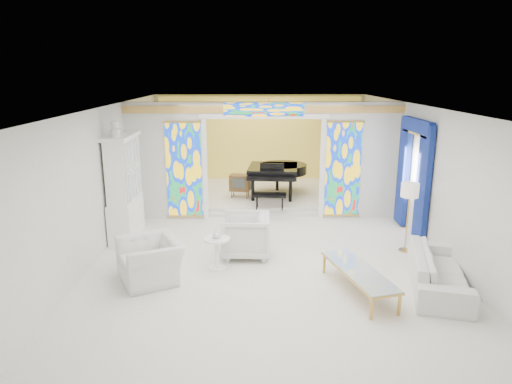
{
  "coord_description": "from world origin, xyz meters",
  "views": [
    {
      "loc": [
        -0.39,
        -9.49,
        3.69
      ],
      "look_at": [
        -0.23,
        0.2,
        1.16
      ],
      "focal_mm": 32.0,
      "sensor_mm": 36.0,
      "label": 1
    }
  ],
  "objects_px": {
    "sofa": "(439,270)",
    "armchair_left": "(150,260)",
    "china_cabinet": "(124,188)",
    "coffee_table": "(359,272)",
    "tv_console": "(240,183)",
    "grand_piano": "(278,171)",
    "armchair_right": "(246,235)"
  },
  "relations": [
    {
      "from": "sofa",
      "to": "armchair_left",
      "type": "bearing_deg",
      "value": 100.5
    },
    {
      "from": "china_cabinet",
      "to": "coffee_table",
      "type": "bearing_deg",
      "value": -31.53
    },
    {
      "from": "sofa",
      "to": "tv_console",
      "type": "bearing_deg",
      "value": 48.26
    },
    {
      "from": "coffee_table",
      "to": "grand_piano",
      "type": "relative_size",
      "value": 0.73
    },
    {
      "from": "armchair_left",
      "to": "sofa",
      "type": "distance_m",
      "value": 5.16
    },
    {
      "from": "sofa",
      "to": "grand_piano",
      "type": "relative_size",
      "value": 0.83
    },
    {
      "from": "coffee_table",
      "to": "tv_console",
      "type": "distance_m",
      "value": 6.05
    },
    {
      "from": "coffee_table",
      "to": "tv_console",
      "type": "relative_size",
      "value": 2.97
    },
    {
      "from": "armchair_left",
      "to": "china_cabinet",
      "type": "bearing_deg",
      "value": 177.29
    },
    {
      "from": "tv_console",
      "to": "sofa",
      "type": "bearing_deg",
      "value": -46.67
    },
    {
      "from": "armchair_left",
      "to": "sofa",
      "type": "height_order",
      "value": "armchair_left"
    },
    {
      "from": "china_cabinet",
      "to": "armchair_right",
      "type": "xyz_separation_m",
      "value": [
        2.76,
        -1.2,
        -0.73
      ]
    },
    {
      "from": "tv_console",
      "to": "china_cabinet",
      "type": "bearing_deg",
      "value": -122.88
    },
    {
      "from": "armchair_left",
      "to": "tv_console",
      "type": "height_order",
      "value": "tv_console"
    },
    {
      "from": "coffee_table",
      "to": "armchair_right",
      "type": "bearing_deg",
      "value": 139.15
    },
    {
      "from": "china_cabinet",
      "to": "grand_piano",
      "type": "relative_size",
      "value": 1.0
    },
    {
      "from": "coffee_table",
      "to": "grand_piano",
      "type": "xyz_separation_m",
      "value": [
        -1.03,
        5.96,
        0.51
      ]
    },
    {
      "from": "armchair_right",
      "to": "tv_console",
      "type": "xyz_separation_m",
      "value": [
        -0.18,
        3.96,
        0.17
      ]
    },
    {
      "from": "grand_piano",
      "to": "coffee_table",
      "type": "bearing_deg",
      "value": -73.77
    },
    {
      "from": "china_cabinet",
      "to": "sofa",
      "type": "relative_size",
      "value": 1.2
    },
    {
      "from": "armchair_left",
      "to": "sofa",
      "type": "bearing_deg",
      "value": 58.88
    },
    {
      "from": "armchair_right",
      "to": "china_cabinet",
      "type": "bearing_deg",
      "value": -111.19
    },
    {
      "from": "armchair_left",
      "to": "grand_piano",
      "type": "relative_size",
      "value": 0.43
    },
    {
      "from": "coffee_table",
      "to": "china_cabinet",
      "type": "bearing_deg",
      "value": 148.47
    },
    {
      "from": "china_cabinet",
      "to": "armchair_left",
      "type": "relative_size",
      "value": 2.33
    },
    {
      "from": "armchair_left",
      "to": "coffee_table",
      "type": "height_order",
      "value": "armchair_left"
    },
    {
      "from": "china_cabinet",
      "to": "coffee_table",
      "type": "xyz_separation_m",
      "value": [
        4.71,
        -2.89,
        -0.78
      ]
    },
    {
      "from": "coffee_table",
      "to": "tv_console",
      "type": "bearing_deg",
      "value": 110.7
    },
    {
      "from": "armchair_left",
      "to": "tv_console",
      "type": "distance_m",
      "value": 5.32
    },
    {
      "from": "armchair_right",
      "to": "coffee_table",
      "type": "height_order",
      "value": "armchair_right"
    },
    {
      "from": "armchair_right",
      "to": "grand_piano",
      "type": "height_order",
      "value": "grand_piano"
    },
    {
      "from": "sofa",
      "to": "china_cabinet",
      "type": "bearing_deg",
      "value": 81.19
    }
  ]
}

